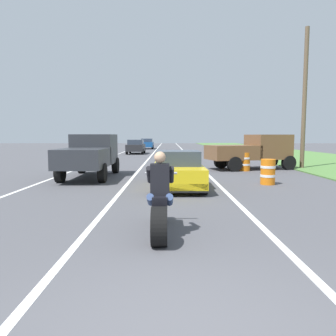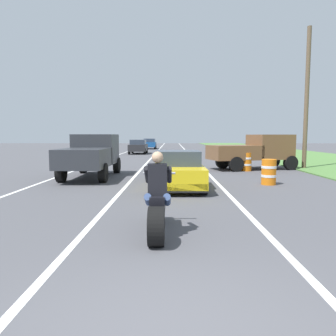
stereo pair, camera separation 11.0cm
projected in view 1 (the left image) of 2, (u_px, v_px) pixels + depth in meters
name	position (u px, v px, depth m)	size (l,w,h in m)	color
lane_stripe_left_solid	(94.00, 163.00, 22.86)	(0.14, 120.00, 0.01)	white
lane_stripe_right_solid	(195.00, 163.00, 22.87)	(0.14, 120.00, 0.01)	white
lane_stripe_centre_dashed	(145.00, 163.00, 22.87)	(0.14, 120.00, 0.01)	white
motorcycle_with_rider	(160.00, 205.00, 6.17)	(0.70, 2.21, 1.62)	black
sports_car_yellow	(177.00, 170.00, 12.02)	(1.84, 4.30, 1.37)	yellow
pickup_truck_left_lane_dark_grey	(90.00, 153.00, 14.77)	(2.02, 4.80, 1.98)	#2D3035
pickup_truck_right_shoulder_brown	(253.00, 150.00, 18.49)	(5.14, 3.14, 1.98)	brown
utility_pole_roadside	(304.00, 99.00, 18.52)	(0.24, 0.24, 8.02)	brown
construction_barrel_nearest	(267.00, 172.00, 12.69)	(0.58, 0.58, 1.00)	orange
construction_barrel_mid	(244.00, 162.00, 17.63)	(0.58, 0.58, 1.00)	orange
construction_barrel_far	(241.00, 159.00, 19.64)	(0.58, 0.58, 1.00)	orange
distant_car_far_ahead	(135.00, 147.00, 34.32)	(1.80, 4.00, 1.50)	#262628
distant_car_further_ahead	(147.00, 144.00, 47.08)	(1.80, 4.00, 1.50)	#194C8C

